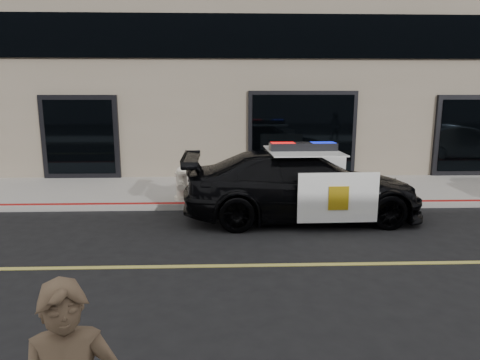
{
  "coord_description": "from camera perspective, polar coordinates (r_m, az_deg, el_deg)",
  "views": [
    {
      "loc": [
        -3.47,
        -6.62,
        2.79
      ],
      "look_at": [
        -3.16,
        2.2,
        1.0
      ],
      "focal_mm": 32.0,
      "sensor_mm": 36.0,
      "label": 1
    }
  ],
  "objects": [
    {
      "name": "sidewalk_n",
      "position": [
        12.66,
        13.92,
        -1.26
      ],
      "size": [
        60.0,
        3.5,
        0.15
      ],
      "primitive_type": "cube",
      "color": "gray",
      "rests_on": "ground"
    },
    {
      "name": "police_car",
      "position": [
        9.68,
        8.26,
        -0.65
      ],
      "size": [
        2.57,
        5.4,
        1.73
      ],
      "color": "black",
      "rests_on": "ground"
    },
    {
      "name": "ground",
      "position": [
        7.98,
        24.3,
        -10.07
      ],
      "size": [
        120.0,
        120.0,
        0.0
      ],
      "primitive_type": "plane",
      "color": "black",
      "rests_on": "ground"
    },
    {
      "name": "building_n",
      "position": [
        17.76,
        9.98,
        21.72
      ],
      "size": [
        60.0,
        7.0,
        12.0
      ],
      "primitive_type": "cube",
      "color": "#756856",
      "rests_on": "ground"
    },
    {
      "name": "fire_hydrant",
      "position": [
        10.85,
        -7.77,
        -0.49
      ],
      "size": [
        0.4,
        0.55,
        0.88
      ],
      "color": "beige",
      "rests_on": "sidewalk_n"
    }
  ]
}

